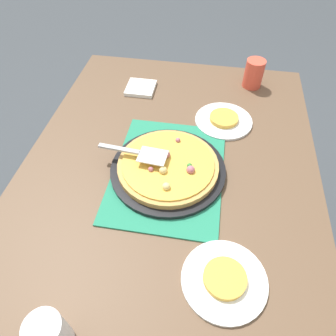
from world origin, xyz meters
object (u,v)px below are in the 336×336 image
plate_far_right (224,121)px  pizza_server (139,152)px  napkin_stack (141,88)px  cup_near (254,74)px  pizza (168,165)px  served_slice_left (225,278)px  pizza_pan (168,169)px  plate_near_left (224,280)px  cup_far (50,335)px  served_slice_right (224,118)px

plate_far_right → pizza_server: pizza_server is taller
napkin_stack → cup_near: bearing=102.9°
pizza → pizza_server: bearing=-95.2°
served_slice_left → cup_near: bearing=175.1°
pizza_pan → pizza_server: (-0.01, -0.10, 0.06)m
napkin_stack → plate_near_left: bearing=26.7°
served_slice_left → cup_near: size_ratio=0.92×
pizza_pan → pizza_server: 0.11m
plate_near_left → pizza_pan: bearing=-149.3°
pizza_pan → served_slice_left: served_slice_left is taller
cup_near → cup_far: bearing=-21.9°
pizza_pan → cup_near: bearing=153.4°
plate_near_left → cup_near: size_ratio=1.83×
pizza_pan → pizza: bearing=38.1°
cup_far → pizza_server: bearing=173.2°
plate_near_left → cup_near: cup_near is taller
plate_far_right → pizza_server: (0.28, -0.27, 0.06)m
served_slice_left → cup_far: cup_far is taller
plate_far_right → served_slice_left: served_slice_left is taller
pizza_pan → plate_near_left: size_ratio=1.73×
pizza → plate_far_right: (-0.29, 0.17, -0.03)m
pizza_pan → served_slice_left: 0.39m
plate_far_right → pizza_server: 0.39m
plate_far_right → cup_far: cup_far is taller
cup_far → napkin_stack: size_ratio=1.00×
pizza → plate_far_right: pizza is taller
pizza → cup_near: bearing=153.5°
plate_near_left → cup_near: (-0.90, 0.08, 0.06)m
plate_near_left → plate_far_right: 0.63m
pizza → plate_far_right: 0.34m
cup_far → served_slice_right: bearing=158.1°
pizza_pan → cup_far: (0.54, -0.16, 0.05)m
served_slice_left → served_slice_right: (-0.63, -0.03, 0.00)m
served_slice_left → served_slice_right: same height
plate_far_right → plate_near_left: bearing=2.8°
plate_near_left → pizza_server: bearing=-139.3°
cup_near → pizza_pan: bearing=-26.6°
plate_near_left → served_slice_left: (0.00, 0.00, 0.01)m
served_slice_left → napkin_stack: 0.88m
served_slice_left → pizza_server: (-0.35, -0.30, 0.05)m
served_slice_right → cup_far: bearing=-21.9°
served_slice_left → cup_far: 0.42m
pizza_pan → served_slice_right: (-0.29, 0.17, 0.01)m
served_slice_right → cup_near: bearing=157.9°
pizza → cup_far: cup_far is taller
served_slice_right → pizza_server: pizza_server is taller
plate_near_left → napkin_stack: (-0.79, -0.40, 0.00)m
pizza → plate_far_right: bearing=149.7°
cup_far → napkin_stack: cup_far is taller
plate_near_left → plate_far_right: size_ratio=1.00×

